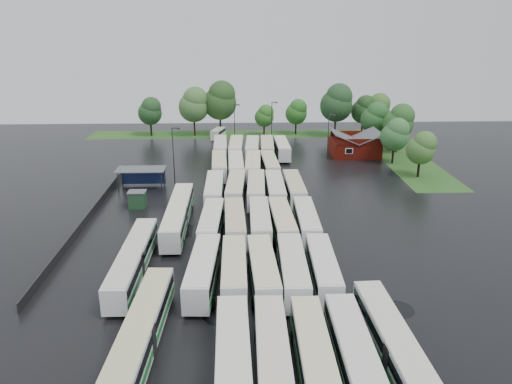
{
  "coord_description": "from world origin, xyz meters",
  "views": [
    {
      "loc": [
        -0.38,
        -59.92,
        27.14
      ],
      "look_at": [
        2.0,
        12.0,
        2.5
      ],
      "focal_mm": 35.0,
      "sensor_mm": 36.0,
      "label": 1
    }
  ],
  "objects_px": {
    "artic_bus_west_a": "(141,333)",
    "minibus": "(218,133)",
    "brick_building": "(354,147)",
    "artic_bus_east": "(397,353)"
  },
  "relations": [
    {
      "from": "brick_building",
      "to": "minibus",
      "type": "relative_size",
      "value": 1.65
    },
    {
      "from": "brick_building",
      "to": "artic_bus_west_a",
      "type": "distance_m",
      "value": 73.81
    },
    {
      "from": "brick_building",
      "to": "artic_bus_east",
      "type": "distance_m",
      "value": 70.36
    },
    {
      "from": "brick_building",
      "to": "minibus",
      "type": "height_order",
      "value": "brick_building"
    },
    {
      "from": "artic_bus_west_a",
      "to": "minibus",
      "type": "bearing_deg",
      "value": 90.05
    },
    {
      "from": "artic_bus_west_a",
      "to": "minibus",
      "type": "xyz_separation_m",
      "value": [
        3.35,
        82.84,
        -0.52
      ]
    },
    {
      "from": "brick_building",
      "to": "artic_bus_west_a",
      "type": "height_order",
      "value": "brick_building"
    },
    {
      "from": "brick_building",
      "to": "artic_bus_east",
      "type": "height_order",
      "value": "brick_building"
    },
    {
      "from": "brick_building",
      "to": "artic_bus_west_a",
      "type": "bearing_deg",
      "value": -116.55
    },
    {
      "from": "artic_bus_east",
      "to": "minibus",
      "type": "distance_m",
      "value": 87.98
    }
  ]
}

